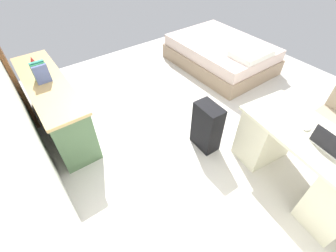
% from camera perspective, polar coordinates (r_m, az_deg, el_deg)
% --- Properties ---
extents(ground_plane, '(5.63, 5.63, 0.00)m').
position_cam_1_polar(ground_plane, '(3.61, 9.24, 1.35)').
color(ground_plane, beige).
extents(wall_back, '(4.63, 0.10, 2.68)m').
position_cam_1_polar(wall_back, '(2.08, -34.32, 4.61)').
color(wall_back, silver).
rests_on(wall_back, ground_plane).
extents(door_wooden, '(0.88, 0.05, 2.04)m').
position_cam_1_polar(door_wooden, '(3.81, -35.59, 14.60)').
color(door_wooden, brown).
rests_on(door_wooden, ground_plane).
extents(desk, '(1.51, 0.84, 0.75)m').
position_cam_1_polar(desk, '(2.92, 29.47, -7.26)').
color(desk, beige).
rests_on(desk, ground_plane).
extents(office_chair, '(0.52, 0.52, 0.94)m').
position_cam_1_polar(office_chair, '(3.57, 35.19, 0.80)').
color(office_chair, black).
rests_on(office_chair, ground_plane).
extents(credenza, '(1.80, 0.48, 0.77)m').
position_cam_1_polar(credenza, '(3.56, -25.59, 4.46)').
color(credenza, '#4C6B47').
rests_on(credenza, ground_plane).
extents(bed, '(1.91, 1.41, 0.58)m').
position_cam_1_polar(bed, '(4.89, 12.66, 16.63)').
color(bed, gray).
rests_on(bed, ground_plane).
extents(suitcase_black, '(0.37, 0.23, 0.66)m').
position_cam_1_polar(suitcase_black, '(3.02, 9.35, -0.21)').
color(suitcase_black, black).
rests_on(suitcase_black, ground_plane).
extents(laptop, '(0.34, 0.26, 0.21)m').
position_cam_1_polar(laptop, '(2.61, 34.56, -3.72)').
color(laptop, silver).
rests_on(laptop, desk).
extents(computer_mouse, '(0.07, 0.11, 0.03)m').
position_cam_1_polar(computer_mouse, '(2.72, 30.62, -0.45)').
color(computer_mouse, white).
rests_on(computer_mouse, desk).
extents(book_row, '(0.16, 0.17, 0.23)m').
position_cam_1_polar(book_row, '(3.33, -28.40, 11.31)').
color(book_row, '#53639C').
rests_on(book_row, credenza).
extents(figurine_small, '(0.08, 0.08, 0.11)m').
position_cam_1_polar(figurine_small, '(3.81, -29.98, 13.57)').
color(figurine_small, red).
rests_on(figurine_small, credenza).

